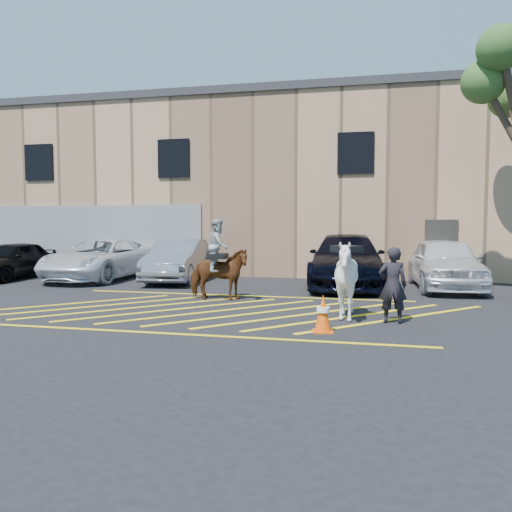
% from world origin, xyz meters
% --- Properties ---
extents(ground, '(90.00, 90.00, 0.00)m').
position_xyz_m(ground, '(0.00, 0.00, 0.00)').
color(ground, black).
rests_on(ground, ground).
extents(car_black_suv, '(1.77, 4.17, 1.40)m').
position_xyz_m(car_black_suv, '(-9.47, 4.44, 0.70)').
color(car_black_suv, black).
rests_on(car_black_suv, ground).
extents(car_white_pickup, '(2.66, 5.46, 1.49)m').
position_xyz_m(car_white_pickup, '(-6.15, 5.10, 0.75)').
color(car_white_pickup, white).
rests_on(car_white_pickup, ground).
extents(car_silver_sedan, '(2.07, 4.65, 1.48)m').
position_xyz_m(car_silver_sedan, '(-3.14, 5.20, 0.74)').
color(car_silver_sedan, gray).
rests_on(car_silver_sedan, ground).
extents(car_blue_suv, '(2.68, 5.96, 1.69)m').
position_xyz_m(car_blue_suv, '(2.80, 5.17, 0.85)').
color(car_blue_suv, black).
rests_on(car_blue_suv, ground).
extents(car_white_suv, '(2.11, 4.87, 1.64)m').
position_xyz_m(car_white_suv, '(5.88, 5.13, 0.82)').
color(car_white_suv, white).
rests_on(car_white_suv, ground).
extents(handler, '(0.60, 0.41, 1.61)m').
position_xyz_m(handler, '(4.01, -0.82, 0.81)').
color(handler, black).
rests_on(handler, ground).
extents(warehouse, '(32.42, 10.20, 7.30)m').
position_xyz_m(warehouse, '(-0.01, 11.99, 3.65)').
color(warehouse, tan).
rests_on(warehouse, ground).
extents(hatching_zone, '(12.60, 5.12, 0.01)m').
position_xyz_m(hatching_zone, '(-0.00, -0.30, 0.01)').
color(hatching_zone, yellow).
rests_on(hatching_zone, ground).
extents(mounted_bay, '(1.72, 0.88, 2.21)m').
position_xyz_m(mounted_bay, '(-0.47, 1.35, 0.89)').
color(mounted_bay, brown).
rests_on(mounted_bay, ground).
extents(saddled_white, '(2.09, 2.10, 1.73)m').
position_xyz_m(saddled_white, '(3.03, -0.59, 0.87)').
color(saddled_white, white).
rests_on(saddled_white, ground).
extents(traffic_cone, '(0.45, 0.45, 0.73)m').
position_xyz_m(traffic_cone, '(2.66, -2.00, 0.37)').
color(traffic_cone, '#ED5509').
rests_on(traffic_cone, ground).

